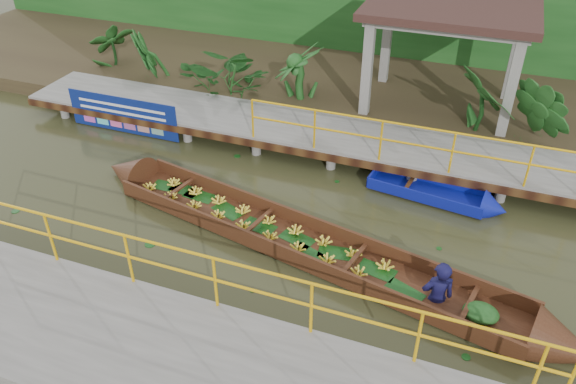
% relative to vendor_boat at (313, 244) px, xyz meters
% --- Properties ---
extents(ground, '(80.00, 80.00, 0.00)m').
position_rel_vendor_boat_xyz_m(ground, '(-1.61, 0.53, -0.21)').
color(ground, '#2F3219').
rests_on(ground, ground).
extents(land_strip, '(30.00, 8.00, 0.45)m').
position_rel_vendor_boat_xyz_m(land_strip, '(-1.61, 8.03, 0.01)').
color(land_strip, '#332619').
rests_on(land_strip, ground).
extents(far_dock, '(16.00, 2.06, 1.66)m').
position_rel_vendor_boat_xyz_m(far_dock, '(-1.59, 3.96, 0.26)').
color(far_dock, slate).
rests_on(far_dock, ground).
extents(near_dock, '(18.00, 2.40, 1.73)m').
position_rel_vendor_boat_xyz_m(near_dock, '(-0.61, -3.67, 0.09)').
color(near_dock, slate).
rests_on(near_dock, ground).
extents(pavilion, '(4.40, 3.00, 3.00)m').
position_rel_vendor_boat_xyz_m(pavilion, '(1.39, 6.83, 2.60)').
color(pavilion, slate).
rests_on(pavilion, ground).
extents(foliage_backdrop, '(30.00, 0.80, 4.00)m').
position_rel_vendor_boat_xyz_m(foliage_backdrop, '(-1.61, 10.53, 1.79)').
color(foliage_backdrop, '#164516').
rests_on(foliage_backdrop, ground).
extents(vendor_boat, '(10.99, 3.33, 2.13)m').
position_rel_vendor_boat_xyz_m(vendor_boat, '(0.00, 0.00, 0.00)').
color(vendor_boat, '#3C1D10').
rests_on(vendor_boat, ground).
extents(moored_blue_boat, '(3.16, 1.19, 0.73)m').
position_rel_vendor_boat_xyz_m(moored_blue_boat, '(2.55, 2.72, -0.08)').
color(moored_blue_boat, '#0C168E').
rests_on(moored_blue_boat, ground).
extents(blue_banner, '(3.31, 0.04, 1.04)m').
position_rel_vendor_boat_xyz_m(blue_banner, '(-6.41, 3.01, 0.34)').
color(blue_banner, navy).
rests_on(blue_banner, ground).
extents(tropical_plants, '(14.17, 1.17, 1.46)m').
position_rel_vendor_boat_xyz_m(tropical_plants, '(-2.66, 5.83, 0.97)').
color(tropical_plants, '#164516').
rests_on(tropical_plants, ground).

